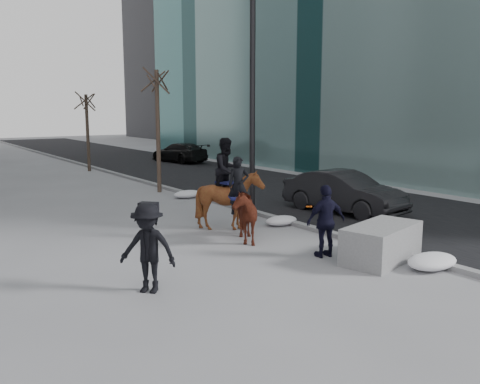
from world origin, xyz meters
TOP-DOWN VIEW (x-y plane):
  - ground at (0.00, 0.00)m, footprint 120.00×120.00m
  - road at (7.00, 10.00)m, footprint 8.00×90.00m
  - curb at (3.00, 10.00)m, footprint 0.25×90.00m
  - planter at (2.24, -1.38)m, footprint 2.35×1.57m
  - car_near at (5.67, 3.13)m, footprint 2.09×4.51m
  - car_far at (9.03, 21.37)m, footprint 2.58×4.76m
  - tree_near at (2.40, 10.75)m, footprint 1.20×1.20m
  - tree_far at (2.40, 19.93)m, footprint 1.20×1.20m
  - mounted_left at (0.60, 2.00)m, footprint 1.46×1.93m
  - mounted_right at (1.07, 3.31)m, footprint 1.65×1.80m
  - feeder at (1.40, -0.39)m, footprint 1.09×0.95m
  - camera_crew at (-3.12, -0.18)m, footprint 1.24×1.28m
  - lamppost at (2.60, 4.19)m, footprint 0.25×1.08m
  - snow_piles at (2.70, 2.37)m, footprint 1.33×12.02m

SIDE VIEW (x-z plane):
  - ground at x=0.00m, z-range 0.00..0.00m
  - road at x=7.00m, z-range 0.00..0.01m
  - curb at x=3.00m, z-range 0.00..0.12m
  - snow_piles at x=2.70m, z-range -0.01..0.32m
  - planter at x=2.24m, z-range 0.00..0.86m
  - car_far at x=9.03m, z-range 0.00..1.31m
  - car_near at x=5.67m, z-range 0.00..1.43m
  - mounted_left at x=0.60m, z-range -0.29..1.98m
  - feeder at x=1.40m, z-range 0.00..1.76m
  - camera_crew at x=-3.12m, z-range 0.01..1.76m
  - mounted_right at x=1.07m, z-range -0.27..2.44m
  - tree_far at x=2.40m, z-range 0.00..4.84m
  - tree_near at x=2.40m, z-range 0.00..5.71m
  - lamppost at x=2.60m, z-range 0.45..9.54m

